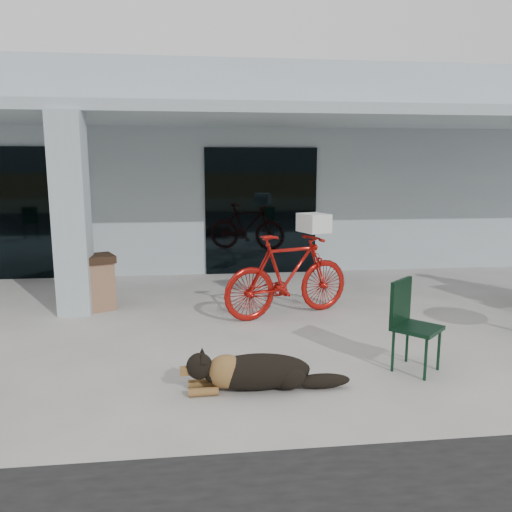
{
  "coord_description": "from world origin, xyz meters",
  "views": [
    {
      "loc": [
        0.44,
        -5.68,
        2.28
      ],
      "look_at": [
        1.28,
        1.49,
        1.0
      ],
      "focal_mm": 35.0,
      "sensor_mm": 36.0,
      "label": 1
    }
  ],
  "objects": [
    {
      "name": "ground",
      "position": [
        0.0,
        0.0,
        0.0
      ],
      "size": [
        80.0,
        80.0,
        0.0
      ],
      "primitive_type": "plane",
      "color": "beige",
      "rests_on": "ground"
    },
    {
      "name": "building",
      "position": [
        0.0,
        8.5,
        2.25
      ],
      "size": [
        22.0,
        7.0,
        4.5
      ],
      "primitive_type": "cube",
      "color": "#AEBEC5",
      "rests_on": "ground"
    },
    {
      "name": "storefront_glass_left",
      "position": [
        -3.2,
        4.98,
        1.35
      ],
      "size": [
        2.8,
        0.06,
        2.7
      ],
      "primitive_type": "cube",
      "color": "black",
      "rests_on": "ground"
    },
    {
      "name": "storefront_glass_right",
      "position": [
        1.8,
        4.98,
        1.35
      ],
      "size": [
        2.4,
        0.06,
        2.7
      ],
      "primitive_type": "cube",
      "color": "black",
      "rests_on": "ground"
    },
    {
      "name": "column",
      "position": [
        -1.5,
        2.3,
        1.56
      ],
      "size": [
        0.5,
        0.5,
        3.12
      ],
      "primitive_type": "cube",
      "color": "#AEBEC5",
      "rests_on": "ground"
    },
    {
      "name": "overhang",
      "position": [
        0.0,
        3.6,
        3.21
      ],
      "size": [
        22.0,
        2.8,
        0.18
      ],
      "primitive_type": "cube",
      "color": "#AEBEC5",
      "rests_on": "column"
    },
    {
      "name": "bicycle",
      "position": [
        1.81,
        1.73,
        0.64
      ],
      "size": [
        2.23,
        1.29,
        1.29
      ],
      "primitive_type": "imported",
      "rotation": [
        0.0,
        0.0,
        1.91
      ],
      "color": "#A3120D",
      "rests_on": "ground"
    },
    {
      "name": "laundry_basket",
      "position": [
        2.23,
        1.89,
        1.43
      ],
      "size": [
        0.5,
        0.58,
        0.29
      ],
      "primitive_type": "cube",
      "rotation": [
        0.0,
        0.0,
        1.91
      ],
      "color": "white",
      "rests_on": "bicycle"
    },
    {
      "name": "dog",
      "position": [
        1.02,
        -0.83,
        0.22
      ],
      "size": [
        1.31,
        0.47,
        0.43
      ],
      "primitive_type": null,
      "rotation": [
        0.0,
        0.0,
        0.03
      ],
      "color": "black",
      "rests_on": "ground"
    },
    {
      "name": "cafe_chair_far_a",
      "position": [
        2.87,
        -0.55,
        0.52
      ],
      "size": [
        0.69,
        0.69,
        1.04
      ],
      "primitive_type": null,
      "rotation": [
        0.0,
        0.0,
        0.75
      ],
      "color": "#10301D",
      "rests_on": "ground"
    },
    {
      "name": "trash_receptacle",
      "position": [
        -1.2,
        2.46,
        0.45
      ],
      "size": [
        0.69,
        0.69,
        0.9
      ],
      "primitive_type": null,
      "rotation": [
        0.0,
        0.0,
        0.4
      ],
      "color": "#895F47",
      "rests_on": "ground"
    }
  ]
}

